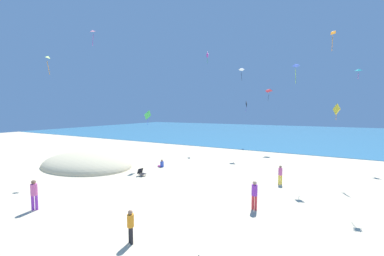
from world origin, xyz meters
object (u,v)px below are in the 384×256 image
kite_blue (296,65)px  person_4 (34,193)px  person_2 (254,193)px  kite_yellow (337,109)px  person_1 (280,174)px  kite_black (246,104)px  kite_red (268,90)px  kite_magenta (207,55)px  kite_orange (332,33)px  kite_white (242,69)px  kite_lime (48,58)px  kite_green (148,115)px  kite_teal (358,70)px  person_0 (162,164)px  kite_pink (93,31)px  beach_chair_far_right (141,172)px  person_3 (131,224)px

kite_blue → person_4: bearing=-131.5°
person_2 → kite_yellow: 10.45m
person_1 → kite_black: 19.86m
kite_red → kite_magenta: bearing=-168.3°
kite_orange → kite_blue: bearing=147.9°
person_2 → person_4: 12.15m
person_1 → kite_white: size_ratio=0.87×
kite_lime → kite_red: bearing=65.7°
kite_yellow → kite_green: (-15.71, -3.35, -0.53)m
kite_orange → kite_yellow: (0.60, 1.94, -5.25)m
person_2 → kite_teal: 19.41m
kite_black → person_0: bearing=-101.9°
kite_white → kite_red: (2.64, 3.69, -2.46)m
kite_yellow → kite_magenta: size_ratio=0.78×
person_1 → kite_teal: kite_teal is taller
kite_lime → kite_pink: 7.23m
beach_chair_far_right → kite_magenta: bearing=106.2°
person_0 → kite_white: size_ratio=0.45×
kite_green → beach_chair_far_right: bearing=-61.8°
person_4 → kite_black: (4.06, 28.67, 5.56)m
person_4 → kite_teal: (17.21, 21.87, 8.63)m
beach_chair_far_right → person_2: (9.97, -2.21, 0.65)m
person_3 → kite_blue: (5.09, 13.51, 8.28)m
kite_teal → kite_red: size_ratio=0.61×
person_2 → kite_red: 21.58m
kite_yellow → kite_pink: bearing=-163.8°
person_1 → kite_white: bearing=-2.8°
kite_red → kite_yellow: (7.15, -11.75, -2.70)m
person_1 → person_2: bearing=140.5°
kite_orange → kite_white: bearing=132.6°
kite_teal → kite_black: kite_teal is taller
person_3 → kite_yellow: size_ratio=1.11×
person_4 → kite_yellow: bearing=91.8°
kite_white → kite_pink: bearing=-126.5°
person_0 → kite_pink: size_ratio=0.50×
person_3 → kite_yellow: 16.81m
kite_yellow → kite_blue: (-2.91, -0.49, 3.51)m
person_0 → kite_magenta: bearing=-107.6°
kite_white → kite_magenta: size_ratio=1.01×
person_4 → person_2: bearing=76.8°
person_2 → kite_lime: bearing=-59.2°
beach_chair_far_right → kite_black: bearing=92.6°
person_0 → kite_lime: (-3.11, -8.65, 8.83)m
kite_black → kite_orange: bearing=-58.1°
person_3 → kite_blue: bearing=-177.1°
kite_pink → kite_blue: (17.18, 5.33, -3.83)m
person_1 → person_2: person_2 is taller
kite_teal → kite_red: bearing=157.1°
kite_lime → kite_blue: 18.35m
kite_red → kite_blue: size_ratio=1.04×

